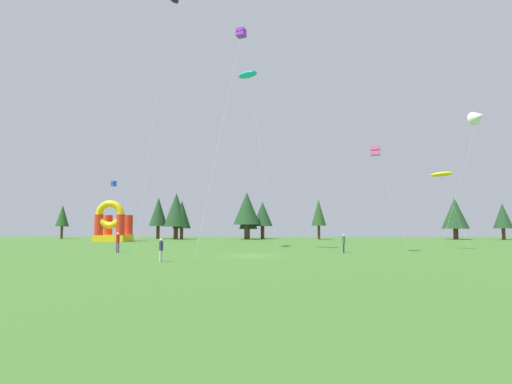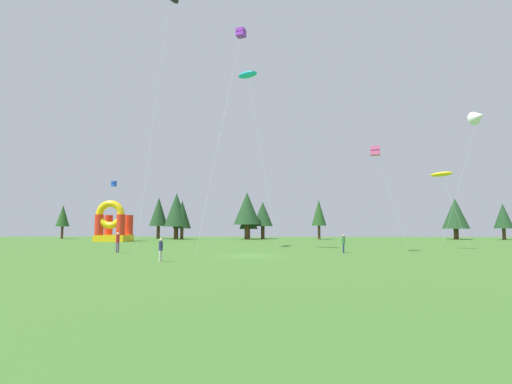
{
  "view_description": "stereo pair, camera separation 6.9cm",
  "coord_description": "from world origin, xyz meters",
  "px_view_note": "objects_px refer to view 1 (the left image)",
  "views": [
    {
      "loc": [
        1.64,
        -32.75,
        2.4
      ],
      "look_at": [
        0.0,
        12.81,
        6.38
      ],
      "focal_mm": 27.72,
      "sensor_mm": 36.0,
      "label": 1
    },
    {
      "loc": [
        1.71,
        -32.75,
        2.4
      ],
      "look_at": [
        0.0,
        12.81,
        6.38
      ],
      "focal_mm": 27.72,
      "sensor_mm": 36.0,
      "label": 2
    }
  ],
  "objects_px": {
    "person_left_edge": "(344,242)",
    "person_midfield": "(118,241)",
    "kite_purple_box": "(241,33)",
    "person_near_camera": "(161,248)",
    "kite_pink_box": "(375,151)",
    "inflatable_red_slide": "(113,226)",
    "kite_blue_box": "(114,184)",
    "kite_white_delta": "(478,117)",
    "kite_yellow_parafoil": "(441,174)",
    "kite_cyan_parafoil": "(248,75)"
  },
  "relations": [
    {
      "from": "kite_cyan_parafoil",
      "to": "inflatable_red_slide",
      "type": "relative_size",
      "value": 2.86
    },
    {
      "from": "kite_white_delta",
      "to": "inflatable_red_slide",
      "type": "height_order",
      "value": "kite_white_delta"
    },
    {
      "from": "kite_white_delta",
      "to": "person_near_camera",
      "type": "bearing_deg",
      "value": -147.89
    },
    {
      "from": "person_left_edge",
      "to": "kite_pink_box",
      "type": "bearing_deg",
      "value": -60.64
    },
    {
      "from": "kite_white_delta",
      "to": "person_midfield",
      "type": "bearing_deg",
      "value": -164.14
    },
    {
      "from": "person_near_camera",
      "to": "kite_blue_box",
      "type": "bearing_deg",
      "value": -124.11
    },
    {
      "from": "kite_pink_box",
      "to": "inflatable_red_slide",
      "type": "bearing_deg",
      "value": 143.88
    },
    {
      "from": "kite_cyan_parafoil",
      "to": "kite_white_delta",
      "type": "xyz_separation_m",
      "value": [
        27.22,
        7.04,
        -2.75
      ]
    },
    {
      "from": "kite_white_delta",
      "to": "person_midfield",
      "type": "relative_size",
      "value": 8.83
    },
    {
      "from": "kite_white_delta",
      "to": "person_left_edge",
      "type": "xyz_separation_m",
      "value": [
        -18.23,
        -10.7,
        -14.47
      ]
    },
    {
      "from": "kite_purple_box",
      "to": "person_near_camera",
      "type": "distance_m",
      "value": 24.21
    },
    {
      "from": "kite_white_delta",
      "to": "person_left_edge",
      "type": "relative_size",
      "value": 9.75
    },
    {
      "from": "kite_cyan_parafoil",
      "to": "person_left_edge",
      "type": "relative_size",
      "value": 11.11
    },
    {
      "from": "kite_purple_box",
      "to": "inflatable_red_slide",
      "type": "distance_m",
      "value": 38.48
    },
    {
      "from": "kite_cyan_parafoil",
      "to": "person_near_camera",
      "type": "xyz_separation_m",
      "value": [
        -5.11,
        -13.25,
        -17.28
      ]
    },
    {
      "from": "kite_white_delta",
      "to": "person_near_camera",
      "type": "height_order",
      "value": "kite_white_delta"
    },
    {
      "from": "kite_cyan_parafoil",
      "to": "kite_pink_box",
      "type": "relative_size",
      "value": 1.88
    },
    {
      "from": "kite_white_delta",
      "to": "kite_yellow_parafoil",
      "type": "bearing_deg",
      "value": -142.57
    },
    {
      "from": "person_left_edge",
      "to": "kite_purple_box",
      "type": "bearing_deg",
      "value": 97.99
    },
    {
      "from": "kite_blue_box",
      "to": "person_left_edge",
      "type": "relative_size",
      "value": 5.65
    },
    {
      "from": "kite_purple_box",
      "to": "kite_yellow_parafoil",
      "type": "bearing_deg",
      "value": 9.95
    },
    {
      "from": "kite_pink_box",
      "to": "person_midfield",
      "type": "xyz_separation_m",
      "value": [
        -23.95,
        -0.98,
        -8.37
      ]
    },
    {
      "from": "kite_blue_box",
      "to": "person_left_edge",
      "type": "bearing_deg",
      "value": -37.88
    },
    {
      "from": "kite_cyan_parafoil",
      "to": "kite_white_delta",
      "type": "bearing_deg",
      "value": 14.51
    },
    {
      "from": "kite_yellow_parafoil",
      "to": "inflatable_red_slide",
      "type": "relative_size",
      "value": 1.26
    },
    {
      "from": "person_near_camera",
      "to": "kite_pink_box",
      "type": "bearing_deg",
      "value": 149.56
    },
    {
      "from": "kite_blue_box",
      "to": "kite_pink_box",
      "type": "relative_size",
      "value": 0.96
    },
    {
      "from": "person_near_camera",
      "to": "person_midfield",
      "type": "xyz_separation_m",
      "value": [
        -6.6,
        9.23,
        0.16
      ]
    },
    {
      "from": "kite_purple_box",
      "to": "person_near_camera",
      "type": "relative_size",
      "value": 14.03
    },
    {
      "from": "kite_white_delta",
      "to": "person_midfield",
      "type": "distance_m",
      "value": 42.94
    },
    {
      "from": "kite_yellow_parafoil",
      "to": "kite_cyan_parafoil",
      "type": "relative_size",
      "value": 0.44
    },
    {
      "from": "kite_yellow_parafoil",
      "to": "person_left_edge",
      "type": "height_order",
      "value": "kite_yellow_parafoil"
    },
    {
      "from": "kite_white_delta",
      "to": "person_near_camera",
      "type": "relative_size",
      "value": 10.31
    },
    {
      "from": "kite_cyan_parafoil",
      "to": "kite_blue_box",
      "type": "bearing_deg",
      "value": 137.14
    },
    {
      "from": "kite_yellow_parafoil",
      "to": "person_midfield",
      "type": "xyz_separation_m",
      "value": [
        -32.08,
        -5.82,
        -6.76
      ]
    },
    {
      "from": "person_left_edge",
      "to": "person_midfield",
      "type": "bearing_deg",
      "value": 109.57
    },
    {
      "from": "kite_yellow_parafoil",
      "to": "person_near_camera",
      "type": "distance_m",
      "value": 30.39
    },
    {
      "from": "person_left_edge",
      "to": "inflatable_red_slide",
      "type": "distance_m",
      "value": 41.43
    },
    {
      "from": "kite_cyan_parafoil",
      "to": "kite_pink_box",
      "type": "xyz_separation_m",
      "value": [
        12.24,
        -3.04,
        -8.75
      ]
    },
    {
      "from": "kite_purple_box",
      "to": "kite_pink_box",
      "type": "xyz_separation_m",
      "value": [
        12.81,
        -1.17,
        -12.35
      ]
    },
    {
      "from": "kite_pink_box",
      "to": "kite_blue_box",
      "type": "bearing_deg",
      "value": 145.53
    },
    {
      "from": "kite_white_delta",
      "to": "kite_pink_box",
      "type": "xyz_separation_m",
      "value": [
        -14.98,
        -10.08,
        -5.99
      ]
    },
    {
      "from": "kite_white_delta",
      "to": "inflatable_red_slide",
      "type": "xyz_separation_m",
      "value": [
        -50.2,
        15.62,
        -13.05
      ]
    },
    {
      "from": "kite_pink_box",
      "to": "kite_purple_box",
      "type": "bearing_deg",
      "value": 174.8
    },
    {
      "from": "person_midfield",
      "to": "inflatable_red_slide",
      "type": "relative_size",
      "value": 0.28
    },
    {
      "from": "kite_blue_box",
      "to": "kite_white_delta",
      "type": "distance_m",
      "value": 51.66
    },
    {
      "from": "kite_white_delta",
      "to": "person_midfield",
      "type": "height_order",
      "value": "kite_white_delta"
    },
    {
      "from": "kite_cyan_parafoil",
      "to": "inflatable_red_slide",
      "type": "bearing_deg",
      "value": 135.4
    },
    {
      "from": "kite_cyan_parafoil",
      "to": "person_midfield",
      "type": "xyz_separation_m",
      "value": [
        -11.71,
        -4.02,
        -17.12
      ]
    },
    {
      "from": "kite_white_delta",
      "to": "person_near_camera",
      "type": "xyz_separation_m",
      "value": [
        -32.33,
        -20.29,
        -14.53
      ]
    }
  ]
}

